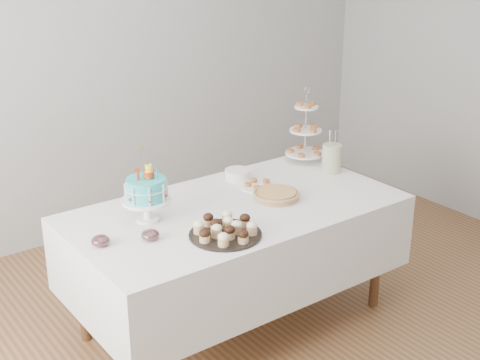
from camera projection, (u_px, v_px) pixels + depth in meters
floor at (266, 344)px, 3.89m from camera, size 5.00×5.00×0.00m
walls at (270, 121)px, 3.40m from camera, size 5.04×4.04×2.70m
table at (236, 242)px, 3.92m from camera, size 1.92×1.02×0.77m
birthday_cake at (147, 201)px, 3.62m from camera, size 0.27×0.27×0.42m
cupcake_tray at (225, 228)px, 3.46m from camera, size 0.38×0.38×0.09m
pie at (276, 195)px, 3.94m from camera, size 0.28×0.28×0.04m
tiered_stand at (306, 131)px, 4.49m from camera, size 0.27×0.27×0.52m
plate_stack at (238, 174)px, 4.23m from camera, size 0.16×0.16×0.06m
pastry_plate at (259, 185)px, 4.11m from camera, size 0.23×0.23×0.03m
jam_bowl_a at (150, 235)px, 3.43m from camera, size 0.10×0.10×0.06m
jam_bowl_b at (101, 241)px, 3.36m from camera, size 0.10×0.10×0.06m
utensil_pitcher at (332, 157)px, 4.33m from camera, size 0.13×0.13×0.28m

